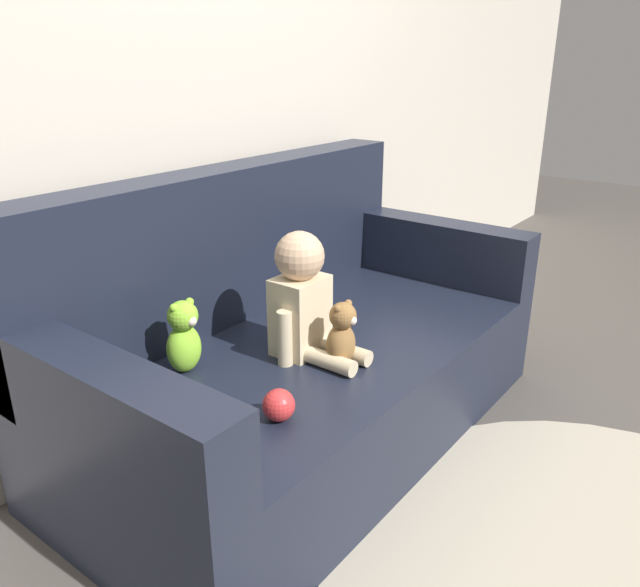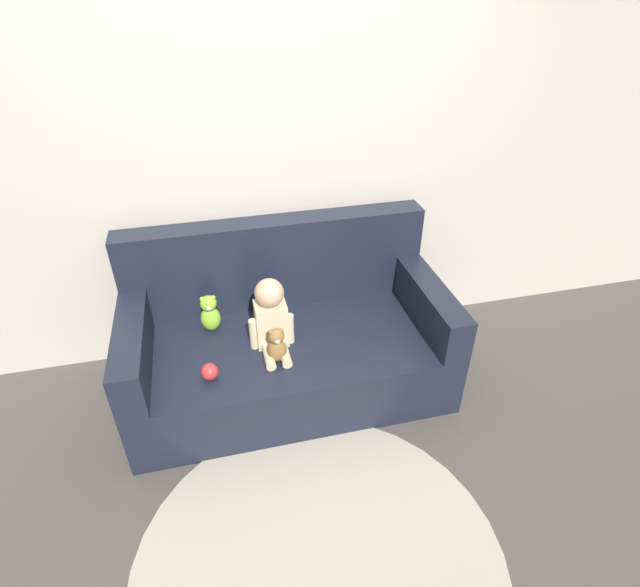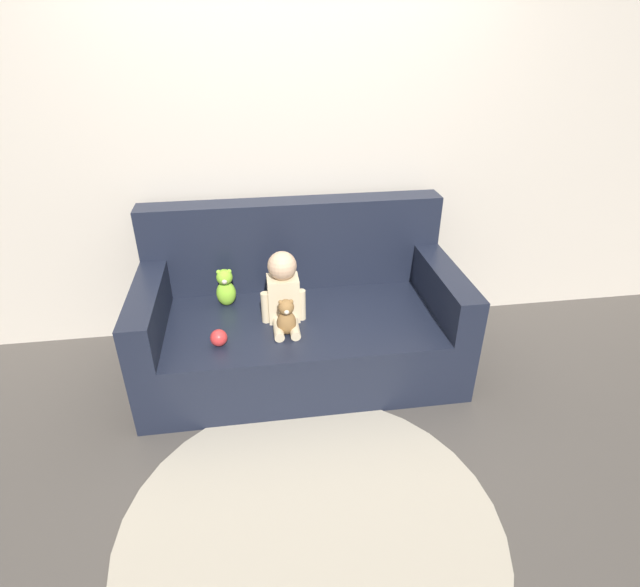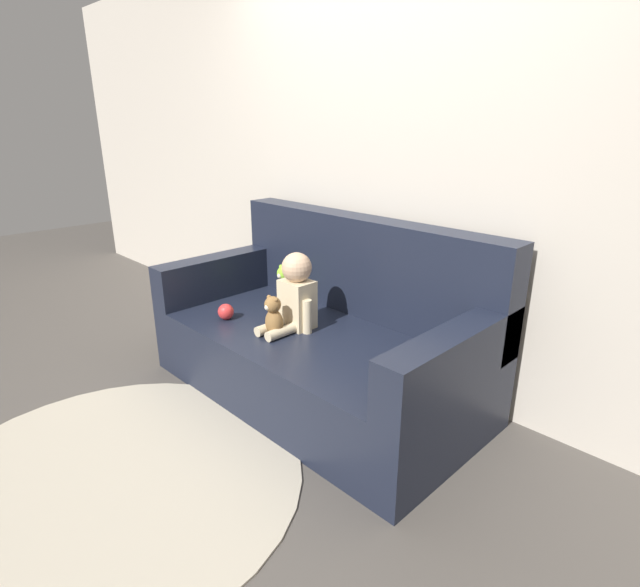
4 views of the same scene
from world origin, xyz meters
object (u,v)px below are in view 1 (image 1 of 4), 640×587
object	(u,v)px
couch	(295,352)
toy_ball	(279,405)
person_baby	(304,300)
teddy_bear_brown	(342,335)
plush_toy_side	(184,337)

from	to	relation	value
couch	toy_ball	world-z (taller)	couch
person_baby	couch	bearing A→B (deg)	50.90
teddy_bear_brown	toy_ball	bearing A→B (deg)	-172.05
couch	toy_ball	bearing A→B (deg)	-144.83
couch	toy_ball	size ratio (longest dim) A/B	20.22
toy_ball	couch	bearing A→B (deg)	35.17
person_baby	plush_toy_side	distance (m)	0.41
person_baby	teddy_bear_brown	distance (m)	0.18
teddy_bear_brown	plush_toy_side	size ratio (longest dim) A/B	0.91
couch	toy_ball	distance (m)	0.60
plush_toy_side	toy_ball	world-z (taller)	plush_toy_side
person_baby	toy_ball	world-z (taller)	person_baby
teddy_bear_brown	toy_ball	world-z (taller)	teddy_bear_brown
couch	person_baby	distance (m)	0.32
teddy_bear_brown	couch	bearing A→B (deg)	70.38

